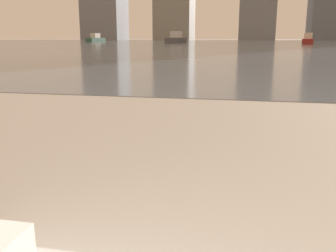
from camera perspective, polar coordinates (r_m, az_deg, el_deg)
The scene contains 4 objects.
harbor_water at distance 61.86m, azimuth 11.33°, elevation 12.21°, with size 180.00×110.00×0.01m.
harbor_boat_1 at distance 63.71m, azimuth 1.23°, elevation 13.11°, with size 2.90×5.44×1.94m.
harbor_boat_2 at distance 60.02m, azimuth 20.56°, elevation 12.16°, with size 2.25×4.56×1.63m.
harbor_boat_5 at distance 78.74m, azimuth -10.98°, elevation 12.90°, with size 2.68×4.86×1.73m.
Camera 1 is at (0.40, 0.15, 1.14)m, focal length 40.00 mm.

